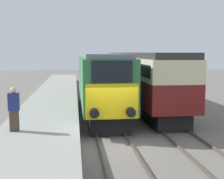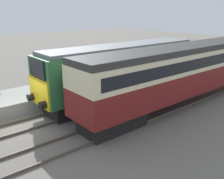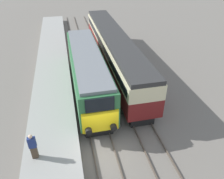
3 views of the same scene
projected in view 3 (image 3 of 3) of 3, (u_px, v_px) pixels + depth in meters
The scene contains 7 objects.
ground_plane at pixel (104, 151), 14.75m from camera, with size 120.00×120.00×0.00m, color slate.
platform_left at pixel (53, 89), 20.46m from camera, with size 3.50×50.00×0.86m.
rails_near_track at pixel (93, 106), 18.81m from camera, with size 1.51×60.00×0.14m.
rails_far_track at pixel (130, 101), 19.44m from camera, with size 1.50×60.00×0.14m.
locomotive at pixel (87, 71), 19.65m from camera, with size 2.70×13.52×4.04m.
passenger_carriage at pixel (114, 48), 23.56m from camera, with size 2.75×20.54×4.10m.
person_on_platform at pixel (33, 146), 12.76m from camera, with size 0.44×0.26×1.84m.
Camera 3 is at (-1.69, -10.00, 11.51)m, focal length 35.00 mm.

